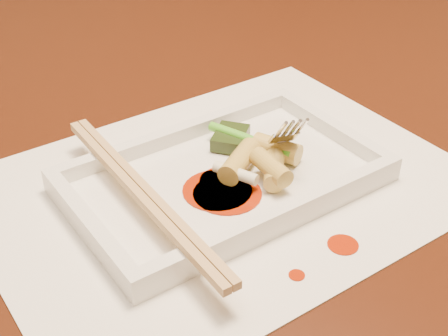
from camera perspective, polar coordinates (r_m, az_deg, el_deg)
table at (r=0.69m, az=-14.77°, el=-4.32°), size 1.40×0.90×0.75m
placemat at (r=0.54m, az=0.00°, el=-1.65°), size 0.40×0.30×0.00m
sauce_splatter_a at (r=0.48m, az=10.82°, el=-6.90°), size 0.02×0.02×0.00m
sauce_splatter_b at (r=0.45m, az=6.67°, el=-9.70°), size 0.01×0.01×0.00m
plate_base at (r=0.53m, az=-0.00°, el=-1.24°), size 0.26×0.16×0.01m
plate_rim_far at (r=0.58m, az=-4.18°, el=3.15°), size 0.26×0.01×0.01m
plate_rim_near at (r=0.48m, az=5.05°, el=-4.39°), size 0.26×0.01×0.01m
plate_rim_left at (r=0.48m, az=-12.24°, el=-5.05°), size 0.01×0.14×0.01m
plate_rim_right at (r=0.60m, az=9.86°, el=3.61°), size 0.01×0.14×0.01m
veg_piece at (r=0.57m, az=0.59°, el=2.79°), size 0.05×0.05×0.01m
scallion_white at (r=0.52m, az=1.07°, el=-0.47°), size 0.03×0.04×0.01m
scallion_green at (r=0.56m, az=2.37°, el=2.60°), size 0.04×0.08×0.01m
chopstick_a at (r=0.49m, az=-7.93°, el=-2.38°), size 0.01×0.25×0.01m
chopstick_b at (r=0.49m, az=-7.11°, el=-2.06°), size 0.01×0.25×0.01m
fork at (r=0.54m, az=5.04°, el=8.86°), size 0.09×0.10×0.14m
sauce_blob_0 at (r=0.51m, az=0.31°, el=-2.36°), size 0.06×0.06×0.00m
sauce_blob_1 at (r=0.52m, az=-0.61°, el=-2.04°), size 0.06×0.06×0.00m
sauce_blob_2 at (r=0.53m, az=-0.02°, el=-1.17°), size 0.04×0.04×0.00m
rice_cake_0 at (r=0.53m, az=1.46°, el=0.61°), size 0.05×0.04×0.02m
rice_cake_1 at (r=0.52m, az=4.60°, el=-0.17°), size 0.04×0.04×0.02m
rice_cake_2 at (r=0.52m, az=4.31°, el=0.07°), size 0.02×0.04×0.02m
rice_cake_3 at (r=0.55m, az=4.85°, el=1.76°), size 0.04×0.05×0.02m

